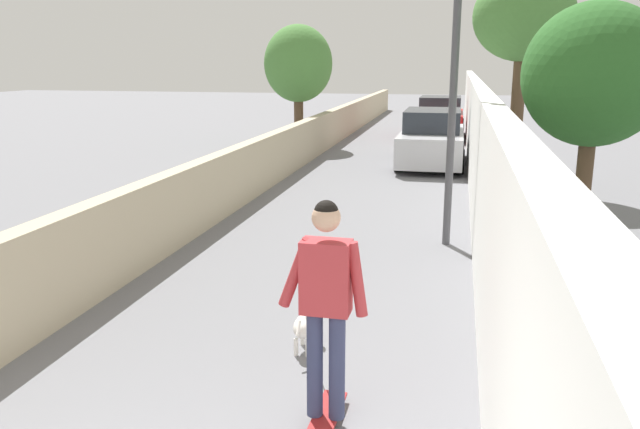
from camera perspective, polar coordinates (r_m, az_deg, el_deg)
ground_plane at (r=16.30m, az=5.35°, el=3.58°), size 80.00×80.00×0.00m
wall_left at (r=14.76m, az=-4.82°, el=4.86°), size 48.00×0.30×1.19m
fence_right at (r=14.04m, az=14.17°, el=6.32°), size 48.00×0.30×2.30m
tree_left_near at (r=21.60m, az=-1.98°, el=13.42°), size 2.28×2.28×4.04m
tree_right_mid at (r=9.60m, az=23.56°, el=11.38°), size 1.94×1.94×3.66m
tree_right_far at (r=15.01m, az=17.95°, el=16.48°), size 2.19×2.19×4.78m
lamp_post at (r=9.93m, az=12.15°, el=14.42°), size 0.36×0.36×4.45m
skateboard at (r=5.34m, az=0.52°, el=-17.88°), size 0.80×0.22×0.08m
person_skateboarder at (r=4.87m, az=0.55°, el=-7.13°), size 0.23×0.71×1.78m
dog at (r=6.47m, az=-1.28°, el=-9.89°), size 1.61×0.60×1.06m
car_near at (r=18.05m, az=10.10°, el=6.71°), size 4.33×1.80×1.54m
car_far at (r=24.68m, az=10.79°, el=8.53°), size 3.82×1.80×1.54m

